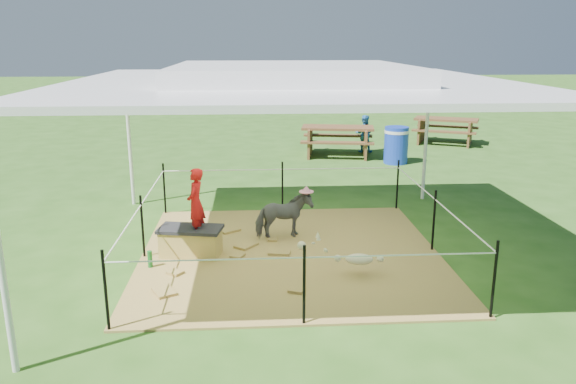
{
  "coord_description": "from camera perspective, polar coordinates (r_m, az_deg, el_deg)",
  "views": [
    {
      "loc": [
        -0.57,
        -8.18,
        3.24
      ],
      "look_at": [
        0.0,
        0.6,
        0.85
      ],
      "focal_mm": 35.0,
      "sensor_mm": 36.0,
      "label": 1
    }
  ],
  "objects": [
    {
      "name": "canopy_tent",
      "position": [
        8.22,
        0.28,
        11.37
      ],
      "size": [
        6.3,
        6.3,
        2.9
      ],
      "color": "silver",
      "rests_on": "ground"
    },
    {
      "name": "ground",
      "position": [
        8.82,
        0.26,
        -6.36
      ],
      "size": [
        90.0,
        90.0,
        0.0
      ],
      "primitive_type": "plane",
      "color": "#2D5919",
      "rests_on": "ground"
    },
    {
      "name": "rope_fence",
      "position": [
        8.6,
        0.26,
        -2.38
      ],
      "size": [
        4.54,
        4.54,
        1.0
      ],
      "color": "black",
      "rests_on": "ground"
    },
    {
      "name": "foal",
      "position": [
        7.96,
        7.25,
        -6.58
      ],
      "size": [
        1.03,
        0.64,
        0.54
      ],
      "primitive_type": null,
      "rotation": [
        0.0,
        0.0,
        -0.1
      ],
      "color": "beige",
      "rests_on": "hay_patch"
    },
    {
      "name": "hay_patch",
      "position": [
        8.81,
        0.26,
        -6.27
      ],
      "size": [
        4.6,
        4.6,
        0.03
      ],
      "primitive_type": "cube",
      "color": "brown",
      "rests_on": "ground"
    },
    {
      "name": "trash_barrel",
      "position": [
        15.45,
        10.92,
        4.7
      ],
      "size": [
        0.67,
        0.67,
        0.99
      ],
      "primitive_type": "cylinder",
      "rotation": [
        0.0,
        0.0,
        0.04
      ],
      "color": "#183AB9",
      "rests_on": "ground"
    },
    {
      "name": "woman",
      "position": [
        8.55,
        -9.39,
        -0.48
      ],
      "size": [
        0.32,
        0.43,
        1.07
      ],
      "primitive_type": "imported",
      "rotation": [
        0.0,
        0.0,
        -1.76
      ],
      "color": "red",
      "rests_on": "straw_bale"
    },
    {
      "name": "picnic_table_near",
      "position": [
        16.26,
        5.05,
        5.17
      ],
      "size": [
        2.25,
        1.78,
        0.85
      ],
      "primitive_type": "cube",
      "rotation": [
        0.0,
        0.0,
        -0.17
      ],
      "color": "brown",
      "rests_on": "ground"
    },
    {
      "name": "straw_bale",
      "position": [
        8.78,
        -9.84,
        -5.1
      ],
      "size": [
        0.96,
        0.61,
        0.4
      ],
      "primitive_type": "cube",
      "rotation": [
        0.0,
        0.0,
        -0.19
      ],
      "color": "#B89443",
      "rests_on": "hay_patch"
    },
    {
      "name": "picnic_table_far",
      "position": [
        18.85,
        15.71,
        6.0
      ],
      "size": [
        2.37,
        2.11,
        0.81
      ],
      "primitive_type": "cube",
      "rotation": [
        0.0,
        0.0,
        -0.44
      ],
      "color": "#553A1D",
      "rests_on": "ground"
    },
    {
      "name": "dark_cloth",
      "position": [
        8.71,
        -9.9,
        -3.72
      ],
      "size": [
        1.03,
        0.67,
        0.05
      ],
      "primitive_type": "cube",
      "rotation": [
        0.0,
        0.0,
        -0.19
      ],
      "color": "black",
      "rests_on": "straw_bale"
    },
    {
      "name": "distant_person",
      "position": [
        16.86,
        7.73,
        5.9
      ],
      "size": [
        0.63,
        0.55,
        1.11
      ],
      "primitive_type": "imported",
      "rotation": [
        0.0,
        0.0,
        2.87
      ],
      "color": "#3687CA",
      "rests_on": "ground"
    },
    {
      "name": "pink_hat",
      "position": [
        9.17,
        -0.45,
        0.19
      ],
      "size": [
        0.24,
        0.24,
        0.11
      ],
      "primitive_type": "cylinder",
      "color": "pink",
      "rests_on": "pony"
    },
    {
      "name": "pony",
      "position": [
        9.29,
        -0.45,
        -2.47
      ],
      "size": [
        1.01,
        0.69,
        0.78
      ],
      "primitive_type": "imported",
      "rotation": [
        0.0,
        0.0,
        1.9
      ],
      "color": "#4C4C51",
      "rests_on": "hay_patch"
    },
    {
      "name": "green_bottle",
      "position": [
        8.47,
        -13.85,
        -6.64
      ],
      "size": [
        0.08,
        0.08,
        0.25
      ],
      "primitive_type": "cylinder",
      "rotation": [
        0.0,
        0.0,
        -0.19
      ],
      "color": "#176922",
      "rests_on": "hay_patch"
    }
  ]
}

